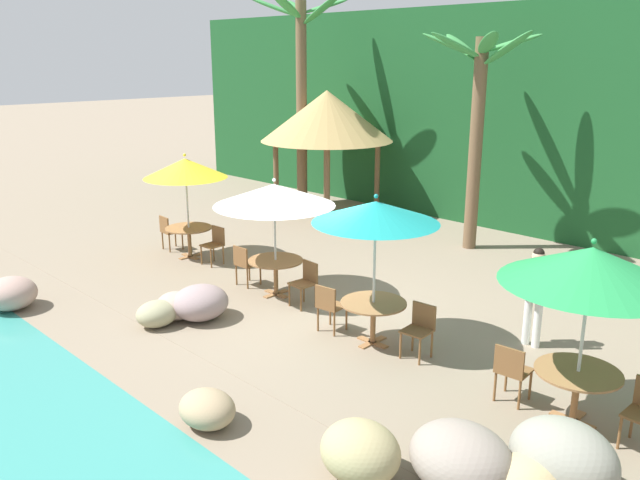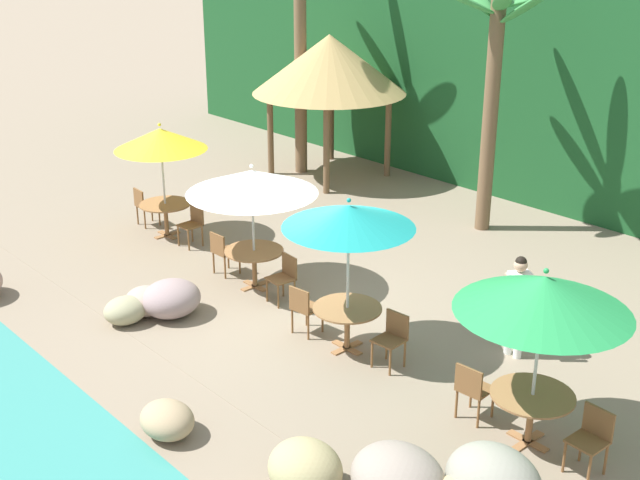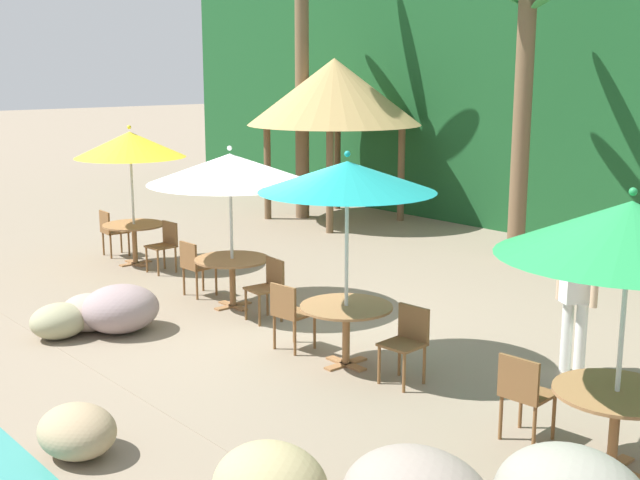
{
  "view_description": "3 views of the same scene",
  "coord_description": "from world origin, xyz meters",
  "px_view_note": "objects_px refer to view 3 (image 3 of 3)",
  "views": [
    {
      "loc": [
        7.76,
        -7.9,
        4.65
      ],
      "look_at": [
        -0.61,
        0.48,
        1.26
      ],
      "focal_mm": 36.16,
      "sensor_mm": 36.0,
      "label": 1
    },
    {
      "loc": [
        9.85,
        -8.5,
        6.56
      ],
      "look_at": [
        -0.18,
        0.57,
        1.22
      ],
      "focal_mm": 46.81,
      "sensor_mm": 36.0,
      "label": 2
    },
    {
      "loc": [
        8.16,
        -6.53,
        3.49
      ],
      "look_at": [
        -0.01,
        0.54,
        1.2
      ],
      "focal_mm": 45.96,
      "sensor_mm": 36.0,
      "label": 3
    }
  ],
  "objects_px": {
    "palm_tree_nearest": "(302,37)",
    "waiter_in_white": "(577,292)",
    "dining_table_white": "(232,267)",
    "umbrella_white": "(230,169)",
    "chair_yellow_seaward": "(165,243)",
    "palapa_hut": "(334,92)",
    "umbrella_yellow": "(130,145)",
    "chair_yellow_inland": "(111,230)",
    "chair_white_seaward": "(269,285)",
    "chair_green_inland": "(524,391)",
    "dining_table_teal": "(346,316)",
    "chair_teal_seaward": "(407,339)",
    "umbrella_green": "(630,229)",
    "chair_teal_inland": "(289,311)",
    "umbrella_teal": "(347,177)",
    "dining_table_green": "(616,404)",
    "chair_white_inland": "(195,264)",
    "dining_table_yellow": "(134,231)",
    "palm_tree_second": "(524,60)"
  },
  "relations": [
    {
      "from": "chair_white_seaward",
      "to": "palapa_hut",
      "type": "xyz_separation_m",
      "value": [
        -5.17,
        5.85,
        2.41
      ]
    },
    {
      "from": "palapa_hut",
      "to": "waiter_in_white",
      "type": "relative_size",
      "value": 2.34
    },
    {
      "from": "chair_yellow_inland",
      "to": "palapa_hut",
      "type": "xyz_separation_m",
      "value": [
        -0.1,
        5.68,
        2.41
      ]
    },
    {
      "from": "chair_yellow_inland",
      "to": "palapa_hut",
      "type": "height_order",
      "value": "palapa_hut"
    },
    {
      "from": "chair_yellow_inland",
      "to": "dining_table_white",
      "type": "height_order",
      "value": "chair_yellow_inland"
    },
    {
      "from": "chair_yellow_seaward",
      "to": "umbrella_white",
      "type": "bearing_deg",
      "value": -7.82
    },
    {
      "from": "chair_teal_seaward",
      "to": "chair_green_inland",
      "type": "bearing_deg",
      "value": -9.47
    },
    {
      "from": "chair_white_seaward",
      "to": "umbrella_teal",
      "type": "height_order",
      "value": "umbrella_teal"
    },
    {
      "from": "chair_yellow_inland",
      "to": "umbrella_yellow",
      "type": "bearing_deg",
      "value": 1.97
    },
    {
      "from": "chair_white_inland",
      "to": "chair_teal_inland",
      "type": "height_order",
      "value": "same"
    },
    {
      "from": "chair_white_seaward",
      "to": "waiter_in_white",
      "type": "xyz_separation_m",
      "value": [
        3.94,
        1.4,
        0.47
      ]
    },
    {
      "from": "chair_teal_inland",
      "to": "umbrella_white",
      "type": "bearing_deg",
      "value": 164.51
    },
    {
      "from": "chair_white_seaward",
      "to": "umbrella_teal",
      "type": "distance_m",
      "value": 2.7
    },
    {
      "from": "dining_table_green",
      "to": "palm_tree_nearest",
      "type": "height_order",
      "value": "palm_tree_nearest"
    },
    {
      "from": "chair_white_inland",
      "to": "waiter_in_white",
      "type": "xyz_separation_m",
      "value": [
        5.64,
        1.54,
        0.47
      ]
    },
    {
      "from": "dining_table_green",
      "to": "dining_table_teal",
      "type": "bearing_deg",
      "value": -179.68
    },
    {
      "from": "palm_tree_second",
      "to": "chair_green_inland",
      "type": "bearing_deg",
      "value": -53.41
    },
    {
      "from": "chair_yellow_seaward",
      "to": "dining_table_teal",
      "type": "relative_size",
      "value": 0.79
    },
    {
      "from": "chair_teal_inland",
      "to": "waiter_in_white",
      "type": "bearing_deg",
      "value": 35.87
    },
    {
      "from": "umbrella_yellow",
      "to": "palapa_hut",
      "type": "bearing_deg",
      "value": 99.57
    },
    {
      "from": "chair_green_inland",
      "to": "palapa_hut",
      "type": "xyz_separation_m",
      "value": [
        -9.8,
        6.38,
        2.41
      ]
    },
    {
      "from": "umbrella_yellow",
      "to": "dining_table_yellow",
      "type": "distance_m",
      "value": 1.54
    },
    {
      "from": "waiter_in_white",
      "to": "umbrella_green",
      "type": "bearing_deg",
      "value": -49.31
    },
    {
      "from": "palm_tree_nearest",
      "to": "waiter_in_white",
      "type": "distance_m",
      "value": 11.14
    },
    {
      "from": "umbrella_white",
      "to": "dining_table_white",
      "type": "height_order",
      "value": "umbrella_white"
    },
    {
      "from": "waiter_in_white",
      "to": "chair_white_seaward",
      "type": "bearing_deg",
      "value": -160.43
    },
    {
      "from": "chair_white_seaward",
      "to": "chair_yellow_inland",
      "type": "bearing_deg",
      "value": 178.15
    },
    {
      "from": "chair_green_inland",
      "to": "dining_table_teal",
      "type": "bearing_deg",
      "value": 176.97
    },
    {
      "from": "dining_table_white",
      "to": "palapa_hut",
      "type": "relative_size",
      "value": 0.28
    },
    {
      "from": "chair_yellow_inland",
      "to": "dining_table_green",
      "type": "distance_m",
      "value": 10.56
    },
    {
      "from": "umbrella_white",
      "to": "palapa_hut",
      "type": "xyz_separation_m",
      "value": [
        -4.32,
        5.87,
        0.86
      ]
    },
    {
      "from": "chair_green_inland",
      "to": "palm_tree_second",
      "type": "bearing_deg",
      "value": 126.59
    },
    {
      "from": "chair_teal_seaward",
      "to": "dining_table_green",
      "type": "relative_size",
      "value": 0.79
    },
    {
      "from": "chair_white_inland",
      "to": "chair_teal_seaward",
      "type": "distance_m",
      "value": 4.57
    },
    {
      "from": "dining_table_white",
      "to": "chair_white_inland",
      "type": "bearing_deg",
      "value": -172.19
    },
    {
      "from": "chair_white_inland",
      "to": "chair_green_inland",
      "type": "distance_m",
      "value": 6.34
    },
    {
      "from": "dining_table_white",
      "to": "waiter_in_white",
      "type": "xyz_separation_m",
      "value": [
        4.8,
        1.42,
        0.37
      ]
    },
    {
      "from": "dining_table_white",
      "to": "chair_green_inland",
      "type": "relative_size",
      "value": 1.26
    },
    {
      "from": "chair_white_seaward",
      "to": "chair_teal_seaward",
      "type": "bearing_deg",
      "value": -4.75
    },
    {
      "from": "chair_yellow_seaward",
      "to": "waiter_in_white",
      "type": "xyz_separation_m",
      "value": [
        7.32,
        1.08,
        0.47
      ]
    },
    {
      "from": "chair_yellow_inland",
      "to": "chair_green_inland",
      "type": "height_order",
      "value": "same"
    },
    {
      "from": "dining_table_yellow",
      "to": "chair_teal_inland",
      "type": "relative_size",
      "value": 1.26
    },
    {
      "from": "umbrella_teal",
      "to": "chair_white_seaward",
      "type": "bearing_deg",
      "value": 168.98
    },
    {
      "from": "chair_yellow_seaward",
      "to": "palm_tree_nearest",
      "type": "relative_size",
      "value": 0.14
    },
    {
      "from": "umbrella_yellow",
      "to": "dining_table_green",
      "type": "distance_m",
      "value": 9.83
    },
    {
      "from": "dining_table_green",
      "to": "chair_teal_inland",
      "type": "bearing_deg",
      "value": -177.16
    },
    {
      "from": "umbrella_green",
      "to": "palm_tree_second",
      "type": "relative_size",
      "value": 0.48
    },
    {
      "from": "dining_table_white",
      "to": "chair_teal_inland",
      "type": "bearing_deg",
      "value": -15.49
    },
    {
      "from": "umbrella_yellow",
      "to": "waiter_in_white",
      "type": "xyz_separation_m",
      "value": [
        8.16,
        1.21,
        -1.17
      ]
    },
    {
      "from": "umbrella_green",
      "to": "waiter_in_white",
      "type": "relative_size",
      "value": 1.48
    }
  ]
}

